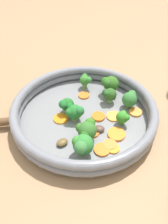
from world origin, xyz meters
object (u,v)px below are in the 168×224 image
at_px(carrot_slice_7, 116,134).
at_px(carrot_slice_9, 61,118).
at_px(carrot_slice_0, 98,118).
at_px(broccoli_floret_6, 110,84).
at_px(carrot_slice_1, 91,131).
at_px(mushroom_piece_1, 62,142).
at_px(broccoli_floret_8, 87,130).
at_px(broccoli_floret_3, 67,105).
at_px(carrot_slice_8, 136,112).
at_px(broccoli_floret_2, 130,99).
at_px(broccoli_floret_4, 123,117).
at_px(carrot_slice_4, 102,150).
at_px(carrot_slice_5, 114,116).
at_px(broccoli_floret_7, 82,145).
at_px(broccoli_floret_0, 85,80).
at_px(carrot_slice_3, 110,144).
at_px(broccoli_floret_1, 109,94).
at_px(carrot_slice_6, 113,148).
at_px(skillet, 84,118).
at_px(broccoli_floret_5, 75,112).
at_px(mushroom_piece_2, 99,129).
at_px(carrot_slice_2, 84,95).

height_order(carrot_slice_7, carrot_slice_9, carrot_slice_7).
bearing_deg(carrot_slice_0, broccoli_floret_6, -102.19).
xyz_separation_m(carrot_slice_1, mushroom_piece_1, (0.06, 0.05, 0.00)).
relative_size(carrot_slice_1, broccoli_floret_8, 0.80).
height_order(broccoli_floret_3, mushroom_piece_1, broccoli_floret_3).
height_order(carrot_slice_8, broccoli_floret_3, broccoli_floret_3).
bearing_deg(broccoli_floret_2, broccoli_floret_3, 14.76).
bearing_deg(broccoli_floret_4, broccoli_floret_6, -73.52).
xyz_separation_m(carrot_slice_4, broccoli_floret_6, (-0.01, -0.22, 0.03)).
relative_size(carrot_slice_5, mushroom_piece_1, 1.40).
bearing_deg(broccoli_floret_7, broccoli_floret_3, -66.74).
height_order(carrot_slice_0, broccoli_floret_0, broccoli_floret_0).
distance_m(carrot_slice_1, carrot_slice_9, 0.09).
bearing_deg(broccoli_floret_6, broccoli_floret_2, 135.76).
relative_size(carrot_slice_3, broccoli_floret_3, 0.73).
bearing_deg(broccoli_floret_1, carrot_slice_6, 95.59).
height_order(carrot_slice_5, broccoli_floret_2, broccoli_floret_2).
distance_m(skillet, broccoli_floret_3, 0.06).
height_order(carrot_slice_5, broccoli_floret_1, broccoli_floret_1).
height_order(carrot_slice_0, carrot_slice_8, same).
height_order(carrot_slice_1, carrot_slice_7, carrot_slice_7).
bearing_deg(carrot_slice_3, carrot_slice_0, -68.92).
bearing_deg(carrot_slice_1, broccoli_floret_3, -41.67).
bearing_deg(carrot_slice_4, carrot_slice_1, -61.02).
xyz_separation_m(skillet, broccoli_floret_1, (-0.06, -0.07, 0.03)).
height_order(carrot_slice_3, carrot_slice_4, same).
xyz_separation_m(carrot_slice_1, broccoli_floret_1, (-0.04, -0.12, 0.03)).
relative_size(carrot_slice_5, broccoli_floret_7, 0.70).
xyz_separation_m(broccoli_floret_5, mushroom_piece_2, (-0.06, 0.03, -0.02)).
distance_m(carrot_slice_6, broccoli_floret_2, 0.16).
bearing_deg(broccoli_floret_0, carrot_slice_2, 91.01).
bearing_deg(mushroom_piece_2, carrot_slice_4, 100.69).
bearing_deg(broccoli_floret_3, broccoli_floret_0, -107.26).
distance_m(carrot_slice_7, broccoli_floret_2, 0.12).
distance_m(carrot_slice_9, broccoli_floret_4, 0.16).
bearing_deg(carrot_slice_0, carrot_slice_5, -164.70).
bearing_deg(carrot_slice_3, broccoli_floret_3, -40.03).
relative_size(skillet, broccoli_floret_8, 6.55).
bearing_deg(carrot_slice_7, carrot_slice_3, 66.29).
height_order(carrot_slice_4, broccoli_floret_8, broccoli_floret_8).
distance_m(carrot_slice_3, carrot_slice_6, 0.01).
distance_m(broccoli_floret_2, broccoli_floret_5, 0.16).
relative_size(broccoli_floret_0, mushroom_piece_2, 1.52).
height_order(carrot_slice_5, broccoli_floret_0, broccoli_floret_0).
bearing_deg(broccoli_floret_1, carrot_slice_5, 104.90).
bearing_deg(broccoli_floret_6, broccoli_floret_7, 77.37).
relative_size(carrot_slice_3, broccoli_floret_2, 0.66).
bearing_deg(broccoli_floret_5, carrot_slice_4, 129.64).
distance_m(carrot_slice_2, broccoli_floret_3, 0.09).
relative_size(broccoli_floret_0, broccoli_floret_1, 0.98).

